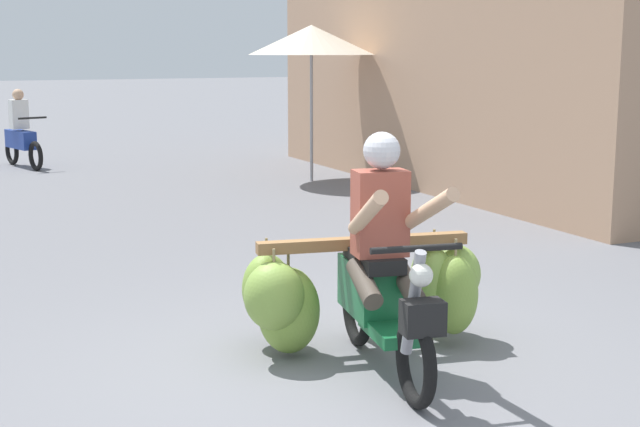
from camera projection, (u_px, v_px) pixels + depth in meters
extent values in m
plane|color=slate|center=(338.00, 383.00, 5.80)|extent=(120.00, 120.00, 0.00)
torus|color=black|center=(416.00, 362.00, 5.37)|extent=(0.18, 0.57, 0.56)
torus|color=black|center=(357.00, 307.00, 6.52)|extent=(0.18, 0.57, 0.56)
cube|color=#196638|center=(388.00, 330.00, 5.84)|extent=(0.33, 0.59, 0.08)
cube|color=#196638|center=(370.00, 288.00, 6.19)|extent=(0.39, 0.68, 0.36)
cube|color=black|center=(374.00, 259.00, 6.08)|extent=(0.36, 0.64, 0.10)
cylinder|color=gray|center=(413.00, 303.00, 5.37)|extent=(0.12, 0.29, 0.69)
cylinder|color=black|center=(417.00, 248.00, 5.27)|extent=(0.56, 0.14, 0.04)
sphere|color=silver|center=(421.00, 275.00, 5.22)|extent=(0.14, 0.14, 0.14)
cube|color=black|center=(423.00, 317.00, 5.22)|extent=(0.26, 0.20, 0.20)
cube|color=#196638|center=(417.00, 313.00, 5.32)|extent=(0.15, 0.29, 0.04)
cube|color=olive|center=(364.00, 243.00, 6.28)|extent=(1.49, 0.36, 0.08)
cube|color=olive|center=(356.00, 242.00, 6.46)|extent=(1.34, 0.31, 0.06)
ellipsoid|color=#81A544|center=(452.00, 274.00, 6.60)|extent=(0.55, 0.53, 0.45)
cylinder|color=#998459|center=(452.00, 241.00, 6.56)|extent=(0.02, 0.02, 0.10)
ellipsoid|color=#84A847|center=(433.00, 289.00, 6.50)|extent=(0.38, 0.35, 0.61)
cylinder|color=#998459|center=(434.00, 244.00, 6.44)|extent=(0.02, 0.02, 0.11)
ellipsoid|color=#81A544|center=(274.00, 296.00, 6.10)|extent=(0.49, 0.46, 0.47)
cylinder|color=#998459|center=(274.00, 258.00, 6.06)|extent=(0.02, 0.02, 0.12)
ellipsoid|color=#7DA140|center=(267.00, 288.00, 6.46)|extent=(0.39, 0.36, 0.50)
cylinder|color=#998459|center=(266.00, 248.00, 6.41)|extent=(0.02, 0.02, 0.15)
ellipsoid|color=olive|center=(289.00, 310.00, 6.25)|extent=(0.56, 0.54, 0.60)
cylinder|color=#998459|center=(288.00, 258.00, 6.19)|extent=(0.02, 0.02, 0.19)
ellipsoid|color=#7CA03F|center=(454.00, 295.00, 6.44)|extent=(0.41, 0.39, 0.57)
cylinder|color=#998459|center=(456.00, 249.00, 6.38)|extent=(0.02, 0.02, 0.15)
ellipsoid|color=#8CB04F|center=(433.00, 279.00, 6.77)|extent=(0.43, 0.41, 0.60)
cylinder|color=#998459|center=(434.00, 237.00, 6.71)|extent=(0.02, 0.02, 0.11)
cube|color=#994738|center=(380.00, 213.00, 5.90)|extent=(0.37, 0.28, 0.56)
sphere|color=silver|center=(382.00, 150.00, 5.81)|extent=(0.24, 0.24, 0.24)
cylinder|color=tan|center=(427.00, 211.00, 5.61)|extent=(0.16, 0.72, 0.39)
cylinder|color=tan|center=(367.00, 214.00, 5.52)|extent=(0.26, 0.72, 0.39)
cylinder|color=#4C4238|center=(406.00, 280.00, 5.90)|extent=(0.20, 0.46, 0.27)
cylinder|color=#4C4238|center=(364.00, 283.00, 5.83)|extent=(0.20, 0.46, 0.27)
torus|color=black|center=(36.00, 156.00, 15.88)|extent=(0.21, 0.52, 0.52)
torus|color=black|center=(12.00, 151.00, 16.72)|extent=(0.21, 0.52, 0.52)
cube|color=navy|center=(21.00, 139.00, 16.33)|extent=(0.46, 0.93, 0.32)
cylinder|color=black|center=(32.00, 118.00, 15.80)|extent=(0.49, 0.16, 0.04)
cube|color=silver|center=(19.00, 114.00, 16.27)|extent=(0.34, 0.27, 0.52)
sphere|color=tan|center=(18.00, 95.00, 16.19)|extent=(0.20, 0.20, 0.20)
cube|color=tan|center=(503.00, 41.00, 14.33)|extent=(3.56, 9.14, 4.44)
cylinder|color=#99999E|center=(312.00, 115.00, 14.52)|extent=(0.05, 0.05, 2.11)
cone|color=beige|center=(311.00, 40.00, 14.31)|extent=(1.99, 1.99, 0.46)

